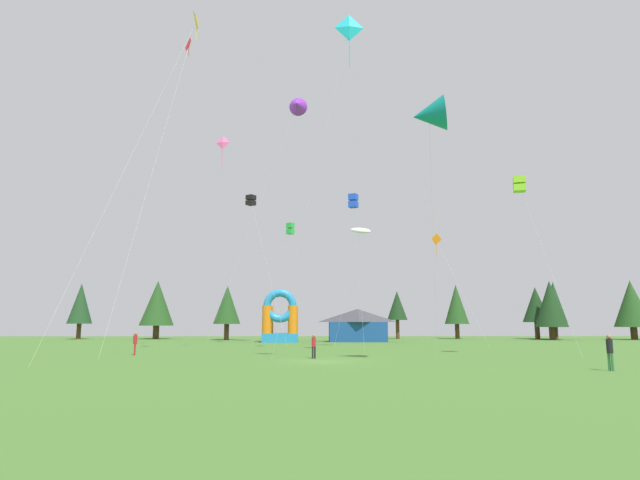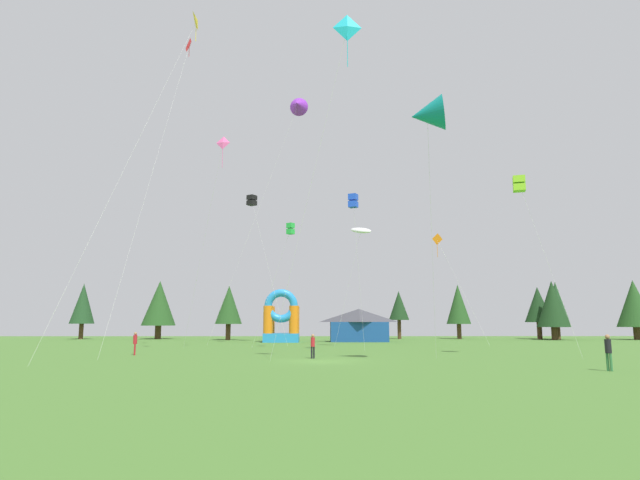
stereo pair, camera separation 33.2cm
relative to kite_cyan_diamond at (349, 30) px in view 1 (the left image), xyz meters
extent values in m
plane|color=#47752D|center=(-1.49, 4.35, -19.76)|extent=(120.00, 120.00, 0.00)
pyramid|color=#19B7CC|center=(0.02, -0.03, 0.12)|extent=(1.24, 0.26, 1.25)
cylinder|color=#19B7CC|center=(0.02, 0.07, -1.11)|extent=(0.04, 0.04, 2.46)
cylinder|color=silver|center=(-2.35, 2.35, -9.82)|extent=(4.77, 4.59, 19.87)
pyramid|color=yellow|center=(-11.25, 9.61, 6.23)|extent=(0.73, 1.29, 1.22)
cylinder|color=yellow|center=(-11.34, 9.59, 5.37)|extent=(0.04, 0.04, 1.68)
cylinder|color=silver|center=(-14.50, 5.01, -6.78)|extent=(6.35, 9.17, 25.96)
pyramid|color=orange|center=(11.15, 27.04, -8.58)|extent=(0.96, 0.58, 0.91)
cylinder|color=orange|center=(11.17, 26.98, -9.55)|extent=(0.04, 0.04, 1.92)
cylinder|color=silver|center=(13.40, 25.83, -14.17)|extent=(4.47, 2.30, 11.17)
cube|color=black|center=(-9.11, 29.61, -4.01)|extent=(1.21, 1.21, 0.52)
cube|color=black|center=(-9.11, 29.61, -3.39)|extent=(1.21, 1.21, 0.52)
cylinder|color=silver|center=(-6.93, 28.13, -11.73)|extent=(4.37, 2.98, 16.06)
pyramid|color=red|center=(-13.61, 16.99, 8.09)|extent=(0.91, 1.11, 1.10)
cylinder|color=red|center=(-13.67, 16.94, 7.57)|extent=(0.04, 0.04, 1.07)
cylinder|color=silver|center=(-14.82, 11.33, -5.82)|extent=(2.30, 11.25, 27.87)
cube|color=#8CD826|center=(12.93, 7.99, -7.69)|extent=(1.05, 1.05, 0.50)
cube|color=#8CD826|center=(12.93, 7.99, -7.09)|extent=(1.05, 1.05, 0.50)
cylinder|color=silver|center=(14.55, 7.48, -13.57)|extent=(3.26, 1.04, 12.37)
cube|color=blue|center=(1.29, 14.32, -7.54)|extent=(0.91, 0.91, 0.52)
cube|color=blue|center=(1.29, 14.32, -6.92)|extent=(0.91, 0.91, 0.52)
cylinder|color=silver|center=(1.81, 15.49, -13.49)|extent=(1.05, 2.35, 12.53)
cube|color=green|center=(-4.20, 19.24, -9.04)|extent=(0.80, 0.80, 0.47)
cube|color=green|center=(-4.20, 19.24, -8.48)|extent=(0.80, 0.80, 0.47)
cylinder|color=silver|center=(-6.05, 20.56, -14.26)|extent=(3.71, 2.65, 11.00)
pyramid|color=#EA599E|center=(-10.35, 17.15, -1.21)|extent=(0.95, 0.44, 0.93)
cylinder|color=#EA599E|center=(-10.34, 17.21, -2.37)|extent=(0.04, 0.04, 2.30)
cylinder|color=silver|center=(-12.54, 20.36, -10.49)|extent=(4.41, 6.31, 18.54)
cone|color=purple|center=(-3.86, 26.88, 6.54)|extent=(2.25, 2.32, 2.29)
cylinder|color=silver|center=(-8.59, 27.37, -6.61)|extent=(9.48, 0.99, 26.30)
cone|color=#0C7F7A|center=(4.79, 0.58, -5.10)|extent=(2.49, 2.52, 2.26)
cylinder|color=silver|center=(5.51, 3.74, -12.43)|extent=(1.47, 6.33, 14.66)
ellipsoid|color=white|center=(2.55, 21.77, -8.48)|extent=(2.39, 2.15, 1.22)
cylinder|color=silver|center=(1.28, 22.74, -14.12)|extent=(2.56, 1.96, 11.28)
cylinder|color=#33723F|center=(12.90, -2.55, -19.32)|extent=(0.18, 0.18, 0.88)
cylinder|color=#33723F|center=(12.81, -2.41, -19.32)|extent=(0.18, 0.18, 0.88)
cylinder|color=black|center=(12.86, -2.48, -18.53)|extent=(0.43, 0.43, 0.69)
sphere|color=#9E704C|center=(12.86, -2.48, -18.07)|extent=(0.24, 0.24, 0.24)
cylinder|color=black|center=(-2.12, 6.97, -19.36)|extent=(0.14, 0.14, 0.78)
cylinder|color=black|center=(-1.97, 7.01, -19.36)|extent=(0.14, 0.14, 0.78)
cylinder|color=#B21E26|center=(-2.05, 6.99, -18.66)|extent=(0.34, 0.34, 0.62)
sphere|color=#9E704C|center=(-2.05, 6.99, -18.24)|extent=(0.21, 0.21, 0.21)
cylinder|color=#B21E26|center=(-15.31, 10.88, -19.35)|extent=(0.15, 0.15, 0.82)
cylinder|color=#B21E26|center=(-15.25, 10.73, -19.35)|extent=(0.15, 0.15, 0.82)
cylinder|color=#B21E26|center=(-15.28, 10.81, -18.62)|extent=(0.37, 0.37, 0.65)
sphere|color=#9E704C|center=(-15.28, 10.81, -18.18)|extent=(0.22, 0.22, 0.22)
cube|color=#268CD8|center=(-6.03, 36.86, -19.22)|extent=(4.25, 4.11, 1.06)
cylinder|color=orange|center=(-7.58, 35.38, -17.04)|extent=(1.15, 1.15, 3.29)
cylinder|color=orange|center=(-4.48, 35.38, -17.04)|extent=(1.15, 1.15, 3.29)
cylinder|color=orange|center=(-7.58, 38.34, -17.04)|extent=(1.15, 1.15, 3.29)
cylinder|color=orange|center=(-4.48, 38.34, -17.04)|extent=(1.15, 1.15, 3.29)
torus|color=#268CD8|center=(-6.03, 35.38, -15.40)|extent=(4.02, 0.92, 4.02)
cube|color=#19478C|center=(3.55, 38.04, -18.54)|extent=(7.09, 3.68, 2.43)
pyramid|color=#3F3F47|center=(3.55, 38.04, -16.52)|extent=(7.09, 3.68, 1.62)
cylinder|color=#4C331E|center=(-35.41, 48.22, -18.66)|extent=(0.61, 0.61, 2.19)
cone|color=#1E4221|center=(-35.41, 48.22, -14.70)|extent=(3.41, 3.41, 5.74)
cylinder|color=#4C331E|center=(-24.68, 49.08, -18.80)|extent=(0.88, 0.88, 1.92)
cone|color=#234C1E|center=(-24.68, 49.08, -14.59)|extent=(4.87, 4.87, 6.48)
cylinder|color=#4C331E|center=(-13.81, 44.54, -18.67)|extent=(0.66, 0.66, 2.16)
cone|color=#234C1E|center=(-13.81, 44.54, -14.98)|extent=(3.69, 3.69, 5.23)
cylinder|color=#4C331E|center=(10.27, 48.79, -18.40)|extent=(0.53, 0.53, 2.72)
cone|color=#193819|center=(10.27, 48.79, -14.95)|extent=(2.93, 2.93, 4.17)
cylinder|color=#4C331E|center=(19.02, 49.09, -18.68)|extent=(0.63, 0.63, 2.14)
cone|color=#234C1E|center=(19.02, 49.09, -14.76)|extent=(3.49, 3.49, 5.72)
cylinder|color=#4C331E|center=(30.19, 47.70, -18.56)|extent=(0.69, 0.69, 2.40)
cone|color=#193819|center=(30.19, 47.70, -14.84)|extent=(3.81, 3.81, 5.04)
cylinder|color=#4C331E|center=(30.91, 44.55, -18.88)|extent=(0.79, 0.79, 1.75)
cone|color=#193819|center=(30.91, 44.55, -14.83)|extent=(4.40, 4.40, 6.35)
cylinder|color=#4C331E|center=(32.76, 47.48, -18.58)|extent=(0.59, 0.59, 2.34)
cone|color=#1E4221|center=(32.76, 47.48, -14.48)|extent=(3.30, 3.30, 5.88)
cylinder|color=#4C331E|center=(42.70, 45.24, -18.89)|extent=(0.88, 0.88, 1.74)
cone|color=#234C1E|center=(42.70, 45.24, -14.76)|extent=(4.89, 4.89, 6.51)
camera|label=1|loc=(-2.19, -29.84, -17.32)|focal=30.16mm
camera|label=2|loc=(-1.86, -29.85, -17.32)|focal=30.16mm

